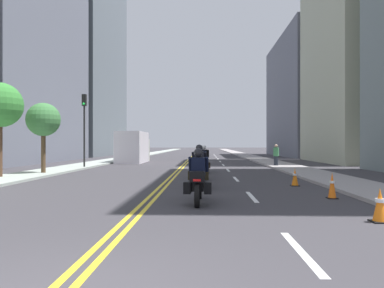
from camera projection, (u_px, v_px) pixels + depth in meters
name	position (u px, v px, depth m)	size (l,w,h in m)	color
ground_plane	(193.00, 156.00, 51.87)	(264.00, 264.00, 0.00)	#38363B
sidewalk_left	(139.00, 156.00, 52.12)	(2.53, 144.00, 0.12)	#9DA69E
sidewalk_right	(247.00, 156.00, 51.61)	(2.53, 144.00, 0.12)	gray
centreline_yellow_inner	(192.00, 156.00, 51.87)	(0.12, 132.00, 0.01)	yellow
centreline_yellow_outer	(194.00, 156.00, 51.86)	(0.12, 132.00, 0.01)	yellow
lane_dashes_white	(222.00, 163.00, 32.77)	(0.14, 56.40, 0.01)	silver
building_left_1	(15.00, 22.00, 34.96)	(8.18, 18.83, 26.52)	slate
building_right_1	(358.00, 20.00, 34.28)	(7.29, 13.07, 26.50)	#A6AA8F
building_left_2	(85.00, 53.00, 56.06)	(8.55, 19.91, 31.09)	slate
building_right_2	(306.00, 97.00, 52.60)	(7.78, 21.21, 16.80)	slate
motorcycle_0	(198.00, 181.00, 10.48)	(0.77, 2.23, 1.57)	black
motorcycle_1	(199.00, 171.00, 14.14)	(0.78, 2.18, 1.67)	black
motorcycle_2	(201.00, 166.00, 17.52)	(0.78, 2.20, 1.64)	black
motorcycle_3	(204.00, 162.00, 21.53)	(0.78, 2.25, 1.64)	black
traffic_cone_0	(332.00, 186.00, 11.40)	(0.30, 0.30, 0.81)	black
traffic_cone_1	(380.00, 205.00, 7.95)	(0.38, 0.38, 0.74)	black
traffic_cone_2	(295.00, 177.00, 14.85)	(0.33, 0.33, 0.72)	black
traffic_light_near	(84.00, 118.00, 25.66)	(0.28, 0.38, 5.14)	black
pedestrian_0	(276.00, 155.00, 27.18)	(0.42, 0.35, 1.67)	#232831
street_tree_0	(0.00, 106.00, 17.72)	(2.15, 2.15, 4.64)	#4F3524
street_tree_1	(43.00, 120.00, 20.26)	(1.83, 1.83, 3.95)	#4F3925
parked_truck	(134.00, 149.00, 34.16)	(2.20, 6.50, 2.80)	beige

